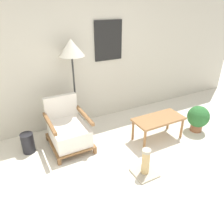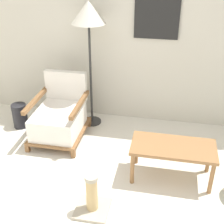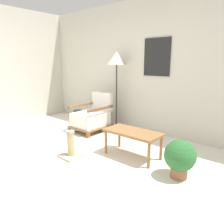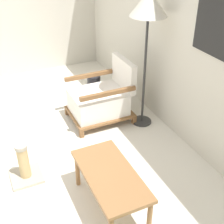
{
  "view_description": "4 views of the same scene",
  "coord_description": "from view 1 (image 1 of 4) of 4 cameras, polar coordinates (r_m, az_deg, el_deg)",
  "views": [
    {
      "loc": [
        -1.43,
        -1.54,
        2.23
      ],
      "look_at": [
        0.1,
        1.33,
        0.55
      ],
      "focal_mm": 35.0,
      "sensor_mm": 36.0,
      "label": 1
    },
    {
      "loc": [
        0.72,
        -1.77,
        2.29
      ],
      "look_at": [
        0.1,
        1.33,
        0.55
      ],
      "focal_mm": 50.0,
      "sensor_mm": 36.0,
      "label": 2
    },
    {
      "loc": [
        2.68,
        -1.66,
        1.45
      ],
      "look_at": [
        0.1,
        1.33,
        0.55
      ],
      "focal_mm": 35.0,
      "sensor_mm": 36.0,
      "label": 3
    },
    {
      "loc": [
        2.68,
        0.14,
        2.3
      ],
      "look_at": [
        0.1,
        1.33,
        0.55
      ],
      "focal_mm": 50.0,
      "sensor_mm": 36.0,
      "label": 4
    }
  ],
  "objects": [
    {
      "name": "wall_back",
      "position": [
        4.15,
        -7.45,
        14.87
      ],
      "size": [
        8.0,
        0.09,
        2.7
      ],
      "color": "beige",
      "rests_on": "ground_plane"
    },
    {
      "name": "floor_lamp",
      "position": [
        3.75,
        -10.54,
        15.23
      ],
      "size": [
        0.43,
        0.43,
        1.67
      ],
      "color": "#2D2D2D",
      "rests_on": "ground_plane"
    },
    {
      "name": "coffee_table",
      "position": [
        3.86,
        12.04,
        -2.29
      ],
      "size": [
        0.88,
        0.43,
        0.42
      ],
      "color": "olive",
      "rests_on": "ground_plane"
    },
    {
      "name": "armchair",
      "position": [
        3.7,
        -11.34,
        -4.77
      ],
      "size": [
        0.64,
        0.79,
        0.8
      ],
      "color": "brown",
      "rests_on": "ground_plane"
    },
    {
      "name": "vase",
      "position": [
        3.81,
        -21.13,
        -7.55
      ],
      "size": [
        0.2,
        0.2,
        0.34
      ],
      "primitive_type": "cylinder",
      "color": "black",
      "rests_on": "ground_plane"
    },
    {
      "name": "ground_plane",
      "position": [
        3.06,
        10.74,
        -20.0
      ],
      "size": [
        14.0,
        14.0,
        0.0
      ],
      "primitive_type": "plane",
      "color": "silver"
    },
    {
      "name": "potted_plant",
      "position": [
        4.36,
        21.57,
        -1.34
      ],
      "size": [
        0.4,
        0.4,
        0.5
      ],
      "color": "#935B3D",
      "rests_on": "ground_plane"
    },
    {
      "name": "scratching_post",
      "position": [
        3.19,
        8.69,
        -13.68
      ],
      "size": [
        0.32,
        0.32,
        0.42
      ],
      "color": "#B2A893",
      "rests_on": "ground_plane"
    }
  ]
}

